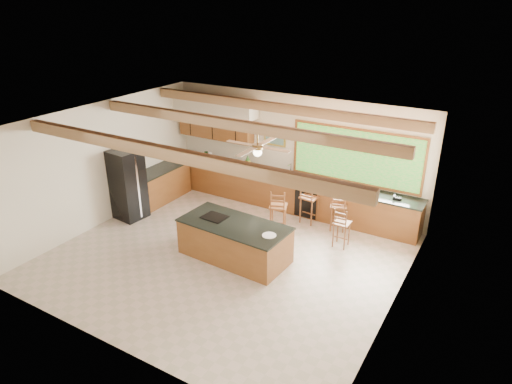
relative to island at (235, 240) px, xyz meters
The scene contains 9 objects.
ground 0.46m from the island, 153.82° to the right, with size 7.20×7.20×0.00m, color beige.
room_shell 1.92m from the island, 120.84° to the left, with size 7.27×6.54×3.02m.
counter_run 2.63m from the island, 112.08° to the left, with size 7.12×3.10×1.28m.
island is the anchor object (origin of this frame).
refrigerator 3.44m from the island, behind, with size 0.77×0.75×1.80m.
bar_stool_a 1.50m from the island, 79.82° to the left, with size 0.52×0.52×1.12m.
bar_stool_b 2.42m from the island, 73.23° to the left, with size 0.45×0.45×1.14m.
bar_stool_c 2.74m from the island, 57.69° to the left, with size 0.47×0.47×1.06m.
bar_stool_d 2.42m from the island, 41.07° to the left, with size 0.35×0.35×0.97m.
Camera 1 is at (4.94, -7.11, 5.32)m, focal length 32.00 mm.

